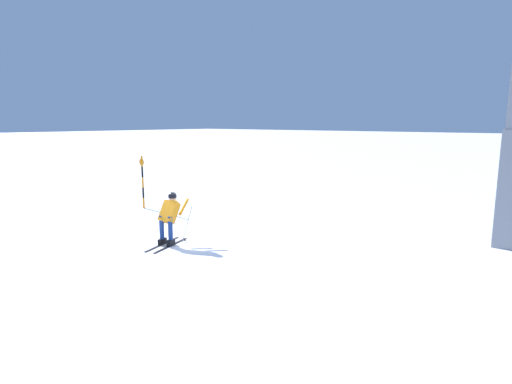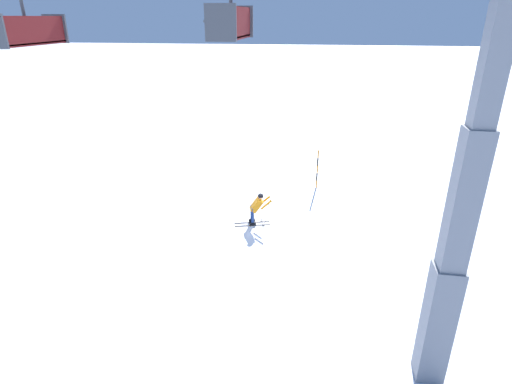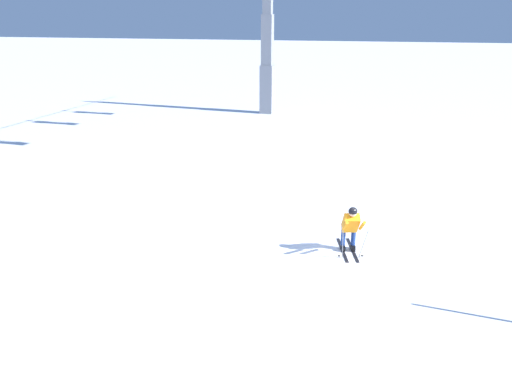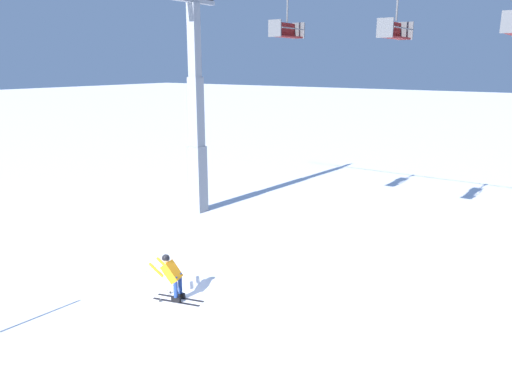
# 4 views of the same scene
# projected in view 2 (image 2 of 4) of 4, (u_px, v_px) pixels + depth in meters

# --- Properties ---
(ground_plane) EXTENTS (260.00, 260.00, 0.00)m
(ground_plane) POSITION_uv_depth(u_px,v_px,m) (267.00, 227.00, 18.10)
(ground_plane) COLOR white
(skier_carving_main) EXTENTS (1.75, 0.97, 1.61)m
(skier_carving_main) POSITION_uv_depth(u_px,v_px,m) (257.00, 207.00, 18.01)
(skier_carving_main) COLOR black
(skier_carving_main) RESTS_ON ground_plane
(lift_tower_near) EXTENTS (0.66, 2.81, 10.28)m
(lift_tower_near) POSITION_uv_depth(u_px,v_px,m) (459.00, 224.00, 8.92)
(lift_tower_near) COLOR gray
(lift_tower_near) RESTS_ON ground_plane
(chairlift_seat_nearest) EXTENTS (0.61, 1.84, 2.11)m
(chairlift_seat_nearest) POSITION_uv_depth(u_px,v_px,m) (234.00, 22.00, 8.03)
(chairlift_seat_nearest) COLOR black
(chairlift_seat_second) EXTENTS (0.61, 2.08, 2.27)m
(chairlift_seat_second) POSITION_uv_depth(u_px,v_px,m) (30.00, 29.00, 8.72)
(chairlift_seat_second) COLOR black
(trail_marker_pole) EXTENTS (0.07, 0.28, 2.12)m
(trail_marker_pole) POSITION_uv_depth(u_px,v_px,m) (317.00, 168.00, 21.77)
(trail_marker_pole) COLOR orange
(trail_marker_pole) RESTS_ON ground_plane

